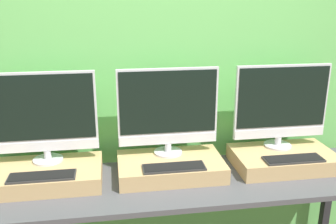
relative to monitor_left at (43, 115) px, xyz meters
name	(u,v)px	position (x,y,z in m)	size (l,w,h in m)	color
wall_back	(163,77)	(0.69, 0.19, 0.15)	(8.00, 0.04, 2.60)	#66B75B
workbench	(173,193)	(0.69, -0.17, -0.44)	(2.35, 0.58, 0.79)	#47474C
wooden_riser_left	(47,175)	(0.00, -0.09, -0.32)	(0.60, 0.37, 0.09)	tan
monitor_left	(43,115)	(0.00, 0.00, 0.00)	(0.58, 0.17, 0.51)	silver
keyboard_left	(42,176)	(0.00, -0.21, -0.26)	(0.34, 0.11, 0.01)	#2D2D2D
wooden_riser_center	(170,167)	(0.69, -0.09, -0.32)	(0.60, 0.37, 0.09)	tan
monitor_center	(168,109)	(0.69, 0.00, 0.00)	(0.58, 0.17, 0.51)	silver
keyboard_center	(174,167)	(0.69, -0.21, -0.26)	(0.34, 0.11, 0.01)	#2D2D2D
wooden_riser_right	(283,159)	(1.38, -0.09, -0.32)	(0.60, 0.37, 0.09)	tan
monitor_right	(281,104)	(1.38, 0.00, 0.00)	(0.58, 0.17, 0.51)	silver
keyboard_right	(293,159)	(1.38, -0.21, -0.26)	(0.34, 0.11, 0.01)	#2D2D2D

